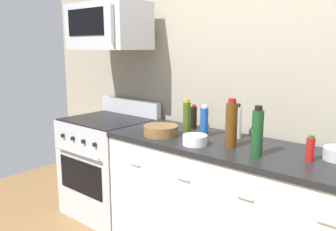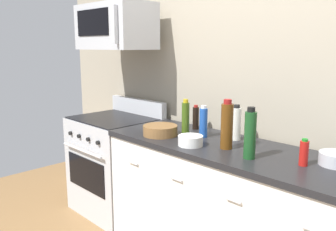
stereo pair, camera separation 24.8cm
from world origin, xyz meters
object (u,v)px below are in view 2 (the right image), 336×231
Objects in this scene: microwave at (115,27)px; bottle_soda_blue at (203,122)px; bottle_vinegar_white at (236,123)px; bottle_olive_oil at (186,119)px; bottle_wine_amber at (227,125)px; bowl_steel_prep at (336,159)px; bottle_hot_sauce_red at (304,153)px; bottle_wine_green at (250,134)px; bottle_soy_sauce_dark at (196,118)px; range_oven at (116,164)px; bowl_wooden_salad at (160,130)px; bowl_white_ceramic at (191,140)px.

bottle_soda_blue is (1.03, 0.01, -0.72)m from microwave.
microwave is 1.44m from bottle_vinegar_white.
bottle_wine_amber is (0.38, -0.02, 0.02)m from bottle_olive_oil.
bottle_hot_sauce_red is at bearing -133.31° from bowl_steel_prep.
bottle_wine_amber reaches higher than bottle_vinegar_white.
bottle_soda_blue is 0.32m from bottle_wine_amber.
bottle_wine_green is (1.55, -0.18, -0.68)m from microwave.
bottle_soy_sauce_dark is at bearing 151.82° from bottle_wine_amber.
bottle_olive_oil is 0.87× the size of bottle_wine_amber.
bottle_wine_amber is at bearing -21.99° from bottle_soda_blue.
range_oven is 1.67m from bottle_wine_green.
bowl_steel_prep is at bearing -4.75° from bottle_soy_sauce_dark.
bowl_wooden_salad reaches higher than bowl_white_ceramic.
bottle_olive_oil is (-0.09, -0.10, 0.02)m from bottle_soda_blue.
bowl_wooden_salad is (0.77, -0.18, -0.79)m from microwave.
bottle_wine_green is at bearing -6.46° from microwave.
bottle_wine_amber is at bearing -3.13° from bottle_olive_oil.
bottle_wine_green reaches higher than bowl_steel_prep.
bottle_soy_sauce_dark is at bearing 127.02° from bowl_white_ceramic.
bowl_wooden_salad is at bearing -152.04° from bottle_olive_oil.
bottle_olive_oil is 1.03m from bowl_steel_prep.
bottle_vinegar_white reaches higher than bowl_steel_prep.
bottle_olive_oil is at bearing -131.64° from bottle_soda_blue.
bottle_wine_green is 1.58× the size of bottle_soy_sauce_dark.
bottle_vinegar_white is at bearing 162.33° from bottle_hot_sauce_red.
bowl_white_ceramic is at bearing -38.23° from bottle_olive_oil.
bottle_vinegar_white is 0.36m from bottle_olive_oil.
bottle_soy_sauce_dark is at bearing 167.11° from bottle_hot_sauce_red.
bottle_wine_green is 0.78m from bowl_wooden_salad.
bottle_vinegar_white is at bearing 110.36° from bottle_wine_amber.
bottle_wine_amber reaches higher than bowl_wooden_salad.
microwave is 2.12m from bowl_steel_prep.
bottle_soda_blue is at bearing 3.28° from range_oven.
microwave is 1.50m from bottle_wine_amber.
bottle_wine_amber reaches higher than bottle_soda_blue.
bowl_white_ceramic is at bearing -167.76° from bottle_hot_sauce_red.
microwave reaches higher than bottle_wine_green.
microwave is 1.26m from bottle_soda_blue.
microwave reaches higher than bottle_wine_amber.
bottle_hot_sauce_red is 0.60× the size of bowl_wooden_salad.
microwave is at bearing -168.92° from bottle_soy_sauce_dark.
bottle_hot_sauce_red reaches higher than range_oven.
microwave is 2.39× the size of bottle_wine_green.
bottle_soy_sauce_dark is at bearing 11.08° from microwave.
bowl_wooden_salad is at bearing -148.01° from bottle_vinegar_white.
bottle_soda_blue is at bearing 110.10° from bowl_white_ceramic.
bottle_olive_oil is (0.95, -0.08, -0.70)m from microwave.
range_oven is 1.18m from bottle_soda_blue.
bottle_wine_green is at bearing 0.07° from bowl_wooden_salad.
microwave is 1.70m from bottle_wine_green.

